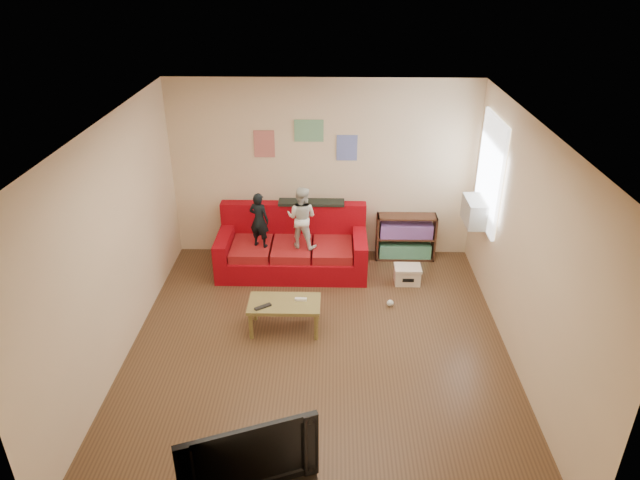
{
  "coord_description": "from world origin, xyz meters",
  "views": [
    {
      "loc": [
        0.15,
        -5.49,
        4.24
      ],
      "look_at": [
        0.0,
        0.8,
        1.05
      ],
      "focal_mm": 32.0,
      "sensor_mm": 36.0,
      "label": 1
    }
  ],
  "objects_px": {
    "sofa": "(293,249)",
    "bookshelf": "(405,239)",
    "child_a": "(259,220)",
    "file_box": "(407,275)",
    "child_b": "(302,217)",
    "television": "(246,449)",
    "coffee_table": "(284,306)"
  },
  "relations": [
    {
      "from": "child_a",
      "to": "child_b",
      "type": "height_order",
      "value": "child_b"
    },
    {
      "from": "sofa",
      "to": "child_a",
      "type": "height_order",
      "value": "child_a"
    },
    {
      "from": "child_a",
      "to": "bookshelf",
      "type": "bearing_deg",
      "value": -145.26
    },
    {
      "from": "child_a",
      "to": "bookshelf",
      "type": "xyz_separation_m",
      "value": [
        2.15,
        0.52,
        -0.54
      ]
    },
    {
      "from": "child_b",
      "to": "coffee_table",
      "type": "distance_m",
      "value": 1.51
    },
    {
      "from": "bookshelf",
      "to": "television",
      "type": "height_order",
      "value": "television"
    },
    {
      "from": "bookshelf",
      "to": "file_box",
      "type": "height_order",
      "value": "bookshelf"
    },
    {
      "from": "child_a",
      "to": "bookshelf",
      "type": "relative_size",
      "value": 0.91
    },
    {
      "from": "bookshelf",
      "to": "television",
      "type": "relative_size",
      "value": 0.8
    },
    {
      "from": "bookshelf",
      "to": "television",
      "type": "bearing_deg",
      "value": -111.35
    },
    {
      "from": "sofa",
      "to": "television",
      "type": "bearing_deg",
      "value": -91.06
    },
    {
      "from": "sofa",
      "to": "file_box",
      "type": "height_order",
      "value": "sofa"
    },
    {
      "from": "file_box",
      "to": "sofa",
      "type": "bearing_deg",
      "value": 166.51
    },
    {
      "from": "bookshelf",
      "to": "file_box",
      "type": "xyz_separation_m",
      "value": [
        -0.04,
        -0.75,
        -0.19
      ]
    },
    {
      "from": "child_a",
      "to": "child_b",
      "type": "bearing_deg",
      "value": -158.93
    },
    {
      "from": "coffee_table",
      "to": "television",
      "type": "bearing_deg",
      "value": -91.72
    },
    {
      "from": "coffee_table",
      "to": "bookshelf",
      "type": "relative_size",
      "value": 0.99
    },
    {
      "from": "child_a",
      "to": "coffee_table",
      "type": "distance_m",
      "value": 1.55
    },
    {
      "from": "child_a",
      "to": "file_box",
      "type": "bearing_deg",
      "value": -164.98
    },
    {
      "from": "television",
      "to": "file_box",
      "type": "bearing_deg",
      "value": 44.89
    },
    {
      "from": "sofa",
      "to": "television",
      "type": "xyz_separation_m",
      "value": [
        -0.08,
        -4.2,
        0.42
      ]
    },
    {
      "from": "sofa",
      "to": "bookshelf",
      "type": "relative_size",
      "value": 2.42
    },
    {
      "from": "sofa",
      "to": "child_b",
      "type": "distance_m",
      "value": 0.63
    },
    {
      "from": "child_b",
      "to": "television",
      "type": "height_order",
      "value": "child_b"
    },
    {
      "from": "child_a",
      "to": "child_b",
      "type": "relative_size",
      "value": 0.9
    },
    {
      "from": "sofa",
      "to": "coffee_table",
      "type": "bearing_deg",
      "value": -89.96
    },
    {
      "from": "child_b",
      "to": "sofa",
      "type": "bearing_deg",
      "value": -32.25
    },
    {
      "from": "file_box",
      "to": "television",
      "type": "xyz_separation_m",
      "value": [
        -1.73,
        -3.8,
        0.61
      ]
    },
    {
      "from": "child_b",
      "to": "television",
      "type": "relative_size",
      "value": 0.82
    },
    {
      "from": "child_a",
      "to": "file_box",
      "type": "distance_m",
      "value": 2.24
    },
    {
      "from": "television",
      "to": "child_b",
      "type": "bearing_deg",
      "value": 66.21
    },
    {
      "from": "bookshelf",
      "to": "sofa",
      "type": "bearing_deg",
      "value": -168.37
    }
  ]
}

